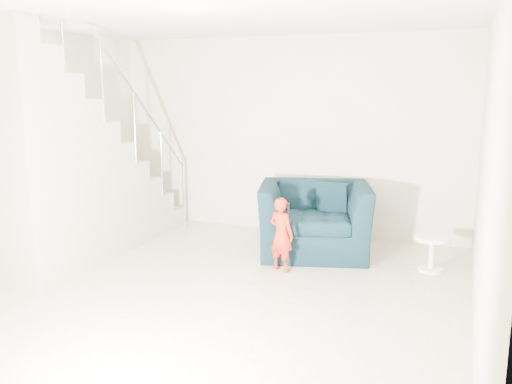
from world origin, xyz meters
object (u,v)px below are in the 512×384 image
Objects in this scene: toddler at (281,234)px; side_table at (432,247)px; staircase at (64,181)px; armchair at (315,219)px.

toddler is 1.68m from side_table.
staircase reaches higher than toddler.
side_table is 0.11× the size of staircase.
armchair is at bearing 172.36° from side_table.
toddler is 2.61m from staircase.
toddler is at bearing -159.09° from side_table.
armchair is 1.58× the size of toddler.
staircase is (-2.50, -0.53, 0.53)m from toddler.
toddler is 0.23× the size of staircase.
toddler reaches higher than side_table.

